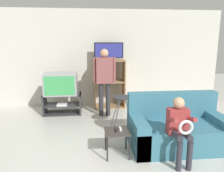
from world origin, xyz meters
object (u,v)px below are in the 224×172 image
at_px(folding_stool, 123,102).
at_px(remote_control_white, 120,129).
at_px(media_shelf, 109,83).
at_px(television_main, 61,84).
at_px(television_flat, 109,52).
at_px(remote_control_black, 116,130).
at_px(snack_table, 117,134).
at_px(person_seated_child, 180,125).
at_px(person_standing_adult, 104,76).
at_px(tv_stand, 63,104).
at_px(couch, 177,129).

bearing_deg(folding_stool, remote_control_white, -100.56).
bearing_deg(folding_stool, media_shelf, 95.05).
height_order(television_main, television_flat, television_flat).
bearing_deg(media_shelf, remote_control_white, -91.25).
distance_m(television_flat, remote_control_black, 2.79).
relative_size(snack_table, person_seated_child, 0.42).
relative_size(snack_table, person_standing_adult, 0.26).
bearing_deg(remote_control_black, snack_table, -43.82).
bearing_deg(remote_control_black, folding_stool, 79.51).
xyz_separation_m(media_shelf, person_seated_child, (0.76, -2.87, -0.07)).
bearing_deg(television_main, tv_stand, 37.64).
relative_size(television_flat, couch, 0.47).
height_order(snack_table, couch, couch).
distance_m(couch, person_seated_child, 0.62).
bearing_deg(folding_stool, person_standing_adult, 111.46).
height_order(television_main, remote_control_black, television_main).
bearing_deg(television_main, person_seated_child, -50.46).
height_order(folding_stool, remote_control_white, folding_stool).
relative_size(media_shelf, remote_control_white, 8.90).
bearing_deg(snack_table, folding_stool, 76.92).
distance_m(media_shelf, remote_control_white, 2.55).
bearing_deg(remote_control_black, remote_control_white, 23.32).
bearing_deg(person_seated_child, television_flat, 105.10).
bearing_deg(couch, person_standing_adult, 124.62).
distance_m(snack_table, person_standing_adult, 1.96).
height_order(media_shelf, couch, media_shelf).
relative_size(television_flat, remote_control_black, 5.29).
xyz_separation_m(remote_control_black, person_standing_adult, (-0.05, 1.84, 0.55)).
bearing_deg(remote_control_black, media_shelf, 90.87).
bearing_deg(remote_control_white, folding_stool, 80.64).
bearing_deg(remote_control_white, television_main, 120.56).
bearing_deg(snack_table, person_standing_adult, 92.01).
distance_m(tv_stand, remote_control_white, 2.38).
height_order(television_main, folding_stool, television_main).
xyz_separation_m(snack_table, remote_control_white, (0.06, 0.05, 0.07)).
bearing_deg(media_shelf, person_standing_adult, -103.87).
distance_m(remote_control_black, remote_control_white, 0.08).
relative_size(tv_stand, person_standing_adult, 0.57).
bearing_deg(person_standing_adult, folding_stool, -68.54).
xyz_separation_m(folding_stool, couch, (0.82, -0.84, -0.27)).
bearing_deg(couch, television_main, 138.94).
distance_m(television_flat, folding_stool, 1.79).
bearing_deg(couch, tv_stand, 138.46).
xyz_separation_m(media_shelf, television_flat, (-0.01, 0.00, 0.84)).
xyz_separation_m(snack_table, person_standing_adult, (-0.07, 1.86, 0.62)).
relative_size(folding_stool, snack_table, 1.65).
bearing_deg(television_main, media_shelf, 21.11).
height_order(television_flat, person_standing_adult, television_flat).
bearing_deg(media_shelf, couch, -68.06).
height_order(media_shelf, folding_stool, media_shelf).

